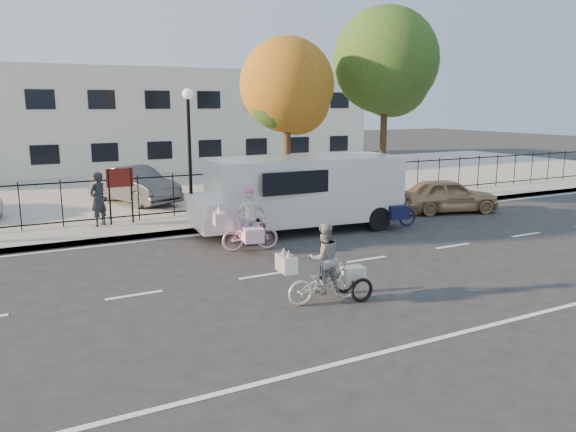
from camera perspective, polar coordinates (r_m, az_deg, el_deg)
ground at (r=13.32m, az=-2.57°, el=-6.06°), size 120.00×120.00×0.00m
road_markings at (r=13.32m, az=-2.57°, el=-6.04°), size 60.00×9.52×0.01m
curb at (r=17.85m, az=-9.50°, el=-1.46°), size 60.00×0.10×0.15m
sidewalk at (r=18.83m, az=-10.51°, el=-0.83°), size 60.00×2.20×0.15m
parking_lot at (r=27.34m, az=-16.12°, el=2.68°), size 60.00×15.60×0.15m
iron_fence at (r=19.72m, az=-11.56°, el=2.12°), size 58.00×0.06×1.50m
building at (r=36.92m, az=-19.62°, el=9.17°), size 34.00×10.00×6.00m
lamppost at (r=19.26m, az=-10.04°, el=8.58°), size 0.36×0.36×4.33m
street_sign at (r=18.83m, az=-16.69°, el=3.03°), size 0.85×0.06×1.80m
zebra_trike at (r=11.43m, az=3.67°, el=-5.72°), size 1.92×0.76×1.64m
unicorn_bike at (r=15.41m, az=-3.99°, el=-1.09°), size 1.84×1.31×1.82m
bull_bike at (r=18.58m, az=10.32°, el=1.20°), size 2.13×1.49×1.93m
white_van at (r=17.74m, az=1.36°, el=2.61°), size 6.75×2.77×2.33m
gold_sedan at (r=21.69m, az=15.89°, el=2.03°), size 4.00×2.49×1.27m
pedestrian at (r=18.77m, az=-18.73°, el=1.63°), size 0.75×0.71×1.72m
lot_car_c at (r=22.85m, az=-15.36°, el=3.09°), size 2.96×4.58×1.43m
lot_car_d at (r=24.21m, az=-0.08°, el=3.97°), size 2.73×4.57×1.46m
tree_mid at (r=21.36m, az=0.16°, el=12.71°), size 3.54×3.50×6.42m
tree_east at (r=23.84m, az=10.08°, el=14.78°), size 4.27×4.27×7.83m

